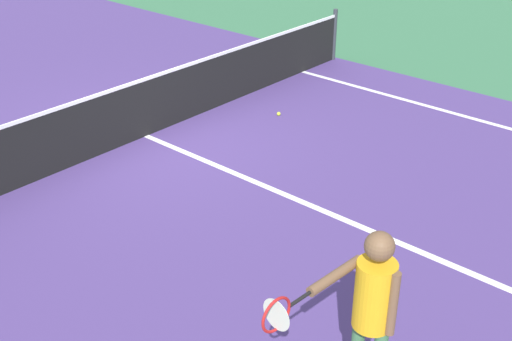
# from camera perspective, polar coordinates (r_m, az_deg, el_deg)

# --- Properties ---
(ground_plane) EXTENTS (60.00, 60.00, 0.00)m
(ground_plane) POSITION_cam_1_polar(r_m,az_deg,el_deg) (10.51, -9.66, 3.03)
(ground_plane) COLOR #38724C
(court_surface_inbounds) EXTENTS (10.62, 24.40, 0.00)m
(court_surface_inbounds) POSITION_cam_1_polar(r_m,az_deg,el_deg) (10.51, -9.66, 3.03)
(court_surface_inbounds) COLOR #4C387A
(court_surface_inbounds) RESTS_ON ground_plane
(line_center_service) EXTENTS (0.10, 6.40, 0.01)m
(line_center_service) POSITION_cam_1_polar(r_m,az_deg,el_deg) (8.52, 4.35, -2.87)
(line_center_service) COLOR white
(line_center_service) RESTS_ON ground_plane
(net) EXTENTS (10.43, 0.09, 1.07)m
(net) POSITION_cam_1_polar(r_m,az_deg,el_deg) (10.32, -9.88, 5.51)
(net) COLOR #33383D
(net) RESTS_ON ground_plane
(player_near) EXTENTS (1.21, 0.58, 1.72)m
(player_near) POSITION_cam_1_polar(r_m,az_deg,el_deg) (5.23, 10.10, -11.46)
(player_near) COLOR #3F7247
(player_near) RESTS_ON ground_plane
(tennis_ball_near_net) EXTENTS (0.07, 0.07, 0.07)m
(tennis_ball_near_net) POSITION_cam_1_polar(r_m,az_deg,el_deg) (11.11, 2.01, 5.01)
(tennis_ball_near_net) COLOR #CCE033
(tennis_ball_near_net) RESTS_ON ground_plane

